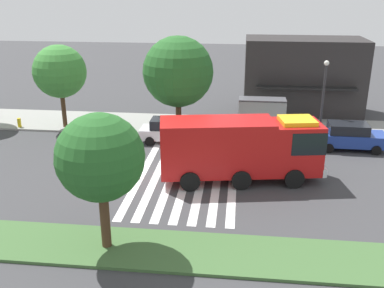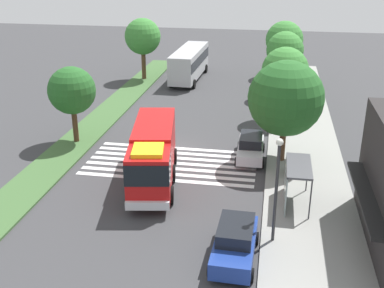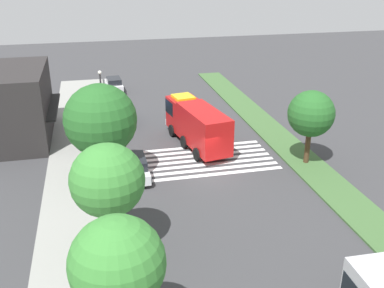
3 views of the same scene
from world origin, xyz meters
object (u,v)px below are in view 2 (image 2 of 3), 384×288
parked_car_mid (235,242)px  sidewalk_tree_far_west (284,40)px  bench_near_shelter (290,167)px  sidewalk_tree_center (285,71)px  fire_hydrant (276,103)px  street_lamp (277,182)px  fire_truck (153,154)px  median_tree_west (72,91)px  bus_stop_shelter (292,176)px  sidewalk_tree_west (285,50)px  parked_car_west (251,147)px  median_tree_far_west (143,37)px  transit_bus (189,62)px  sidewalk_tree_east (286,99)px

parked_car_mid → sidewalk_tree_far_west: size_ratio=0.73×
bench_near_shelter → sidewalk_tree_far_west: size_ratio=0.25×
sidewalk_tree_center → fire_hydrant: size_ratio=9.05×
bench_near_shelter → street_lamp: (8.15, -0.93, 2.89)m
fire_truck → bench_near_shelter: bearing=97.7°
sidewalk_tree_center → median_tree_west: bearing=-62.7°
fire_hydrant → sidewalk_tree_far_west: bearing=177.7°
median_tree_west → fire_hydrant: (-11.62, 15.23, -3.69)m
bus_stop_shelter → fire_hydrant: size_ratio=5.00×
sidewalk_tree_west → sidewalk_tree_far_west: bearing=-180.0°
parked_car_mid → street_lamp: bearing=134.8°
bench_near_shelter → median_tree_west: bearing=-100.8°
parked_car_west → sidewalk_tree_west: (-16.17, 2.20, 3.89)m
bus_stop_shelter → bench_near_shelter: bus_stop_shelter is taller
parked_car_west → median_tree_far_west: median_tree_far_west is taller
median_tree_far_west → median_tree_west: size_ratio=1.17×
transit_bus → sidewalk_tree_east: sidewalk_tree_east is taller
sidewalk_tree_west → sidewalk_tree_center: bearing=-0.0°
transit_bus → median_tree_west: median_tree_west is taller
bus_stop_shelter → sidewalk_tree_far_west: 31.22m
sidewalk_tree_center → sidewalk_tree_east: (8.98, 0.00, 0.18)m
sidewalk_tree_east → median_tree_west: (-0.87, -15.73, -0.47)m
sidewalk_tree_center → median_tree_west: 17.70m
bench_near_shelter → sidewalk_tree_west: bearing=-178.4°
parked_car_mid → sidewalk_tree_east: sidewalk_tree_east is taller
parked_car_west → bench_near_shelter: parked_car_west is taller
bus_stop_shelter → sidewalk_tree_west: sidewalk_tree_west is taller
fire_truck → street_lamp: 9.50m
parked_car_west → median_tree_west: bearing=-93.8°
bench_near_shelter → fire_hydrant: 14.76m
parked_car_west → median_tree_far_west: bearing=-147.6°
bus_stop_shelter → sidewalk_tree_center: 15.44m
fire_truck → sidewalk_tree_west: (-21.34, 8.07, 2.71)m
parked_car_west → sidewalk_tree_west: 16.77m
transit_bus → sidewalk_tree_west: 12.20m
transit_bus → bus_stop_shelter: 30.18m
median_tree_west → parked_car_mid: bearing=46.2°
transit_bus → bench_near_shelter: bearing=-153.6°
parked_car_mid → sidewalk_tree_east: (-12.08, 2.20, 3.72)m
fire_hydrant → median_tree_west: bearing=-52.7°
fire_truck → street_lamp: size_ratio=1.69×
transit_bus → sidewalk_tree_east: size_ratio=1.51×
street_lamp → median_tree_west: size_ratio=0.95×
bus_stop_shelter → sidewalk_tree_far_west: size_ratio=0.55×
bench_near_shelter → fire_hydrant: bearing=-176.0°
street_lamp → sidewalk_tree_far_west: bearing=179.4°
parked_car_west → street_lamp: 11.06m
sidewalk_tree_east → street_lamp: bearing=-2.2°
parked_car_west → sidewalk_tree_west: size_ratio=0.69×
transit_bus → sidewalk_tree_west: sidewalk_tree_west is taller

